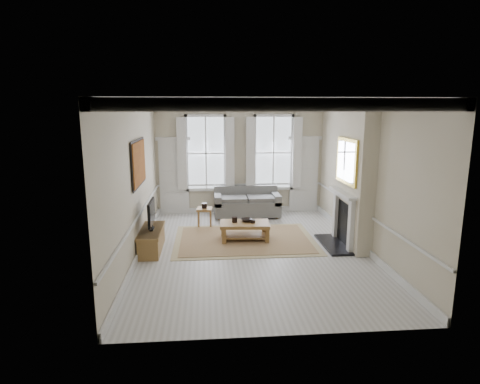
{
  "coord_description": "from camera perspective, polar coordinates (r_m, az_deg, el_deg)",
  "views": [
    {
      "loc": [
        -1.03,
        -8.82,
        3.25
      ],
      "look_at": [
        -0.23,
        0.73,
        1.25
      ],
      "focal_mm": 30.0,
      "sensor_mm": 36.0,
      "label": 1
    }
  ],
  "objects": [
    {
      "name": "fireplace",
      "position": [
        9.91,
        14.44,
        -3.32
      ],
      "size": [
        0.21,
        1.45,
        1.33
      ],
      "color": "silver",
      "rests_on": "floor"
    },
    {
      "name": "mirror",
      "position": [
        9.66,
        14.9,
        4.25
      ],
      "size": [
        0.06,
        1.26,
        1.06
      ],
      "primitive_type": "cube",
      "color": "gold",
      "rests_on": "chimney_breast"
    },
    {
      "name": "tv_stand",
      "position": [
        9.61,
        -12.45,
        -6.67
      ],
      "size": [
        0.46,
        1.43,
        0.51
      ],
      "primitive_type": "cube",
      "color": "brown",
      "rests_on": "floor"
    },
    {
      "name": "coffee_table",
      "position": [
        10.06,
        0.67,
        -4.81
      ],
      "size": [
        1.27,
        0.79,
        0.46
      ],
      "rotation": [
        0.0,
        0.0,
        -0.07
      ],
      "color": "brown",
      "rests_on": "rug"
    },
    {
      "name": "window_left",
      "position": [
        12.45,
        -4.87,
        5.52
      ],
      "size": [
        1.26,
        0.2,
        2.2
      ],
      "primitive_type": null,
      "color": "#B2BCC6",
      "rests_on": "back_wall"
    },
    {
      "name": "ceiling",
      "position": [
        8.89,
        1.93,
        12.74
      ],
      "size": [
        7.2,
        7.2,
        0.0
      ],
      "primitive_type": "plane",
      "rotation": [
        3.14,
        0.0,
        0.0
      ],
      "color": "white",
      "rests_on": "back_wall"
    },
    {
      "name": "painting",
      "position": [
        9.33,
        -14.21,
        4.03
      ],
      "size": [
        0.05,
        1.66,
        1.06
      ],
      "primitive_type": "cube",
      "color": "#A1591B",
      "rests_on": "left_wall"
    },
    {
      "name": "back_wall",
      "position": [
        12.56,
        -0.04,
        4.7
      ],
      "size": [
        5.2,
        0.0,
        5.2
      ],
      "primitive_type": "plane",
      "rotation": [
        1.57,
        0.0,
        0.0
      ],
      "color": "beige",
      "rests_on": "floor"
    },
    {
      "name": "ceramic_pot_a",
      "position": [
        10.05,
        -0.78,
        -3.95
      ],
      "size": [
        0.14,
        0.14,
        0.14
      ],
      "primitive_type": "cylinder",
      "color": "black",
      "rests_on": "coffee_table"
    },
    {
      "name": "window_right",
      "position": [
        12.62,
        4.76,
        5.6
      ],
      "size": [
        1.26,
        0.2,
        2.2
      ],
      "primitive_type": null,
      "color": "#B2BCC6",
      "rests_on": "back_wall"
    },
    {
      "name": "rug",
      "position": [
        10.17,
        0.67,
        -6.78
      ],
      "size": [
        3.5,
        2.6,
        0.02
      ],
      "primitive_type": "cube",
      "color": "#97784E",
      "rests_on": "floor"
    },
    {
      "name": "ceramic_pot_b",
      "position": [
        10.0,
        1.84,
        -4.18
      ],
      "size": [
        0.12,
        0.12,
        0.09
      ],
      "primitive_type": "cylinder",
      "color": "black",
      "rests_on": "coffee_table"
    },
    {
      "name": "sofa",
      "position": [
        12.33,
        0.96,
        -1.72
      ],
      "size": [
        1.98,
        0.97,
        0.89
      ],
      "color": "slate",
      "rests_on": "floor"
    },
    {
      "name": "right_wall",
      "position": [
        9.67,
        17.36,
        2.02
      ],
      "size": [
        0.0,
        7.2,
        7.2
      ],
      "primitive_type": "plane",
      "rotation": [
        1.57,
        0.0,
        -1.57
      ],
      "color": "beige",
      "rests_on": "floor"
    },
    {
      "name": "tv",
      "position": [
        9.42,
        -12.49,
        -2.92
      ],
      "size": [
        0.08,
        0.9,
        0.68
      ],
      "color": "black",
      "rests_on": "tv_stand"
    },
    {
      "name": "left_wall",
      "position": [
        9.1,
        -14.65,
        1.59
      ],
      "size": [
        0.0,
        7.2,
        7.2
      ],
      "primitive_type": "plane",
      "rotation": [
        1.57,
        0.0,
        1.57
      ],
      "color": "beige",
      "rests_on": "floor"
    },
    {
      "name": "door_right",
      "position": [
        12.93,
        9.07,
        2.29
      ],
      "size": [
        0.9,
        0.08,
        2.3
      ],
      "primitive_type": "cube",
      "color": "silver",
      "rests_on": "floor"
    },
    {
      "name": "door_left",
      "position": [
        12.6,
        -9.36,
        2.03
      ],
      "size": [
        0.9,
        0.08,
        2.3
      ],
      "primitive_type": "cube",
      "color": "silver",
      "rests_on": "floor"
    },
    {
      "name": "bowl",
      "position": [
        10.13,
        0.9,
        -4.01
      ],
      "size": [
        0.32,
        0.32,
        0.07
      ],
      "primitive_type": "imported",
      "rotation": [
        0.0,
        0.0,
        0.1
      ],
      "color": "black",
      "rests_on": "coffee_table"
    },
    {
      "name": "side_table",
      "position": [
        11.34,
        -5.07,
        -2.81
      ],
      "size": [
        0.45,
        0.45,
        0.51
      ],
      "rotation": [
        0.0,
        0.0,
        -0.09
      ],
      "color": "brown",
      "rests_on": "floor"
    },
    {
      "name": "hearth",
      "position": [
        10.05,
        13.15,
        -7.25
      ],
      "size": [
        0.55,
        1.5,
        0.05
      ],
      "primitive_type": "cube",
      "color": "black",
      "rests_on": "floor"
    },
    {
      "name": "floor",
      "position": [
        9.46,
        1.78,
        -8.32
      ],
      "size": [
        7.2,
        7.2,
        0.0
      ],
      "primitive_type": "plane",
      "color": "#B7B5AD",
      "rests_on": "ground"
    },
    {
      "name": "chimney_breast",
      "position": [
        9.79,
        15.97,
        2.21
      ],
      "size": [
        0.35,
        1.7,
        3.38
      ],
      "primitive_type": "cube",
      "color": "beige",
      "rests_on": "floor"
    }
  ]
}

